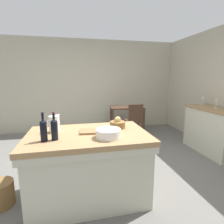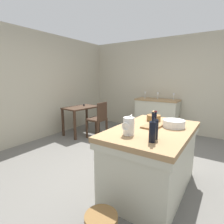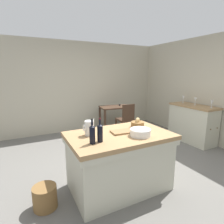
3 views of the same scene
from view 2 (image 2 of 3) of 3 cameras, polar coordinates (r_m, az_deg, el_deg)
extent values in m
plane|color=#66635E|center=(3.22, 4.97, -17.18)|extent=(6.76, 6.76, 0.00)
cube|color=#B2AA93|center=(4.67, -24.21, 7.38)|extent=(5.32, 0.12, 2.60)
cube|color=#B2AA93|center=(5.28, 19.03, 8.04)|extent=(0.12, 5.20, 2.60)
cube|color=#99754C|center=(2.41, 12.90, -5.83)|extent=(1.47, 0.94, 0.06)
cube|color=#BCBAA3|center=(2.43, 12.83, -7.42)|extent=(1.45, 0.92, 0.08)
cube|color=#BCBAA3|center=(2.56, 12.48, -15.09)|extent=(1.39, 0.86, 0.80)
cube|color=#99754C|center=(5.08, 14.33, 3.81)|extent=(0.52, 1.16, 0.04)
cube|color=#BCBAA3|center=(5.15, 14.09, -1.35)|extent=(0.49, 1.13, 0.89)
sphere|color=brown|center=(4.87, 20.13, -1.86)|extent=(0.03, 0.03, 0.03)
sphere|color=brown|center=(5.10, 20.75, -1.36)|extent=(0.03, 0.03, 0.03)
cube|color=#3D281C|center=(4.81, -9.94, 1.45)|extent=(0.96, 0.66, 0.04)
cube|color=#3D281C|center=(4.45, -11.84, -4.35)|extent=(0.06, 0.06, 0.72)
cube|color=#3D281C|center=(4.98, -4.32, -2.50)|extent=(0.06, 0.06, 0.72)
cube|color=#3D281C|center=(4.83, -15.44, -3.29)|extent=(0.06, 0.06, 0.72)
cube|color=#3D281C|center=(5.33, -8.09, -1.69)|extent=(0.06, 0.06, 0.72)
cylinder|color=black|center=(4.94, -9.00, 2.22)|extent=(0.04, 0.04, 0.05)
cube|color=#3D281C|center=(4.53, -4.95, -2.34)|extent=(0.41, 0.41, 0.04)
cube|color=#3D281C|center=(4.37, -3.18, 0.31)|extent=(0.36, 0.04, 0.42)
cube|color=#3D281C|center=(4.84, -5.20, -4.53)|extent=(0.04, 0.04, 0.45)
cube|color=#3D281C|center=(4.58, -8.09, -5.49)|extent=(0.04, 0.04, 0.45)
cube|color=#3D281C|center=(4.62, -1.75, -5.22)|extent=(0.04, 0.04, 0.45)
cube|color=#3D281C|center=(4.35, -4.57, -6.29)|extent=(0.04, 0.04, 0.45)
cylinder|color=white|center=(2.07, 5.39, -4.53)|extent=(0.13, 0.13, 0.21)
cone|color=white|center=(2.09, 6.20, -1.18)|extent=(0.07, 0.04, 0.06)
torus|color=white|center=(2.00, 4.37, -4.73)|extent=(0.02, 0.10, 0.10)
cylinder|color=white|center=(2.53, 19.19, -3.51)|extent=(0.29, 0.29, 0.10)
cylinder|color=brown|center=(2.81, 13.21, -1.84)|extent=(0.21, 0.21, 0.09)
ellipsoid|color=tan|center=(2.80, 13.27, -0.54)|extent=(0.13, 0.12, 0.10)
cube|color=olive|center=(2.47, 13.00, -4.37)|extent=(0.36, 0.23, 0.02)
cylinder|color=black|center=(1.98, 13.58, -5.45)|extent=(0.07, 0.07, 0.21)
cone|color=black|center=(1.95, 13.73, -2.12)|extent=(0.07, 0.07, 0.02)
cylinder|color=black|center=(1.94, 13.80, -0.69)|extent=(0.03, 0.03, 0.07)
cylinder|color=maroon|center=(1.93, 13.84, 0.21)|extent=(0.03, 0.03, 0.01)
cylinder|color=black|center=(1.88, 12.82, -6.29)|extent=(0.07, 0.07, 0.21)
cone|color=black|center=(1.84, 12.98, -2.76)|extent=(0.07, 0.07, 0.03)
cylinder|color=black|center=(1.83, 13.04, -1.24)|extent=(0.03, 0.03, 0.08)
cylinder|color=black|center=(1.83, 13.09, -0.27)|extent=(0.03, 0.03, 0.01)
cylinder|color=white|center=(5.01, 19.11, 3.73)|extent=(0.06, 0.06, 0.00)
cylinder|color=white|center=(5.00, 19.13, 4.16)|extent=(0.01, 0.01, 0.07)
cone|color=white|center=(4.99, 19.20, 5.17)|extent=(0.07, 0.07, 0.10)
cylinder|color=white|center=(5.12, 14.42, 4.14)|extent=(0.06, 0.06, 0.00)
cylinder|color=white|center=(5.12, 14.44, 4.57)|extent=(0.01, 0.01, 0.07)
cone|color=white|center=(5.11, 14.49, 5.58)|extent=(0.07, 0.07, 0.11)
cylinder|color=white|center=(5.26, 10.52, 4.47)|extent=(0.06, 0.06, 0.00)
cylinder|color=white|center=(5.25, 10.53, 4.89)|extent=(0.01, 0.01, 0.07)
cone|color=white|center=(5.25, 10.57, 5.87)|extent=(0.07, 0.07, 0.11)
camera|label=1|loc=(2.39, 66.83, 4.75)|focal=28.18mm
camera|label=3|loc=(1.69, 91.44, 6.89)|focal=29.42mm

